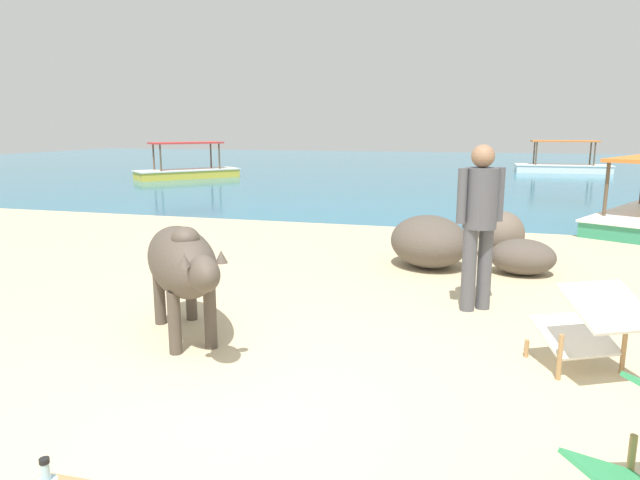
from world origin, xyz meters
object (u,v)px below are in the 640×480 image
(cow, at_px, (182,263))
(deck_chair_near, at_px, (590,324))
(person_standing, at_px, (480,215))
(boat_yellow, at_px, (187,171))
(boat_white, at_px, (562,166))

(cow, xyz_separation_m, deck_chair_near, (3.20, 0.12, -0.27))
(person_standing, height_order, boat_yellow, person_standing)
(cow, bearing_deg, boat_yellow, 168.68)
(cow, distance_m, boat_white, 21.42)
(deck_chair_near, relative_size, boat_yellow, 0.26)
(boat_white, height_order, boat_yellow, same)
(deck_chair_near, relative_size, person_standing, 0.57)
(boat_white, bearing_deg, cow, -106.74)
(cow, bearing_deg, person_standing, 81.32)
(person_standing, xyz_separation_m, boat_yellow, (-10.12, 12.74, -0.70))
(person_standing, bearing_deg, cow, -93.71)
(cow, relative_size, boat_yellow, 0.45)
(person_standing, distance_m, boat_white, 19.49)
(deck_chair_near, height_order, person_standing, person_standing)
(boat_yellow, bearing_deg, cow, -110.58)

